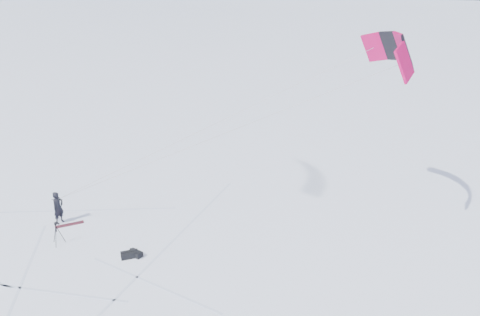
# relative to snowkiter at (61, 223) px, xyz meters

# --- Properties ---
(ground) EXTENTS (1800.00, 1800.00, 0.00)m
(ground) POSITION_rel_snowkiter_xyz_m (0.82, -1.68, 0.00)
(ground) COLOR white
(horizon_hills) EXTENTS (704.00, 704.00, 10.08)m
(horizon_hills) POSITION_rel_snowkiter_xyz_m (0.82, -1.68, 4.39)
(horizon_hills) COLOR #1B1F38
(horizon_hills) RESTS_ON ground
(snow_tracks) EXTENTS (14.76, 10.25, 0.01)m
(snow_tracks) POSITION_rel_snowkiter_xyz_m (0.17, -2.04, 0.00)
(snow_tracks) COLOR #AFBBD9
(snow_tracks) RESTS_ON ground
(snowkiter) EXTENTS (0.61, 0.73, 1.71)m
(snowkiter) POSITION_rel_snowkiter_xyz_m (0.00, 0.00, 0.00)
(snowkiter) COLOR black
(snowkiter) RESTS_ON ground
(snowboard) EXTENTS (1.34, 0.93, 0.04)m
(snowboard) POSITION_rel_snowkiter_xyz_m (0.56, -0.20, 0.02)
(snowboard) COLOR maroon
(snowboard) RESTS_ON ground
(tripod) EXTENTS (0.61, 0.54, 1.15)m
(tripod) POSITION_rel_snowkiter_xyz_m (0.82, -2.02, 0.75)
(tripod) COLOR black
(tripod) RESTS_ON ground
(gear_bag_a) EXTENTS (0.84, 0.63, 0.34)m
(gear_bag_a) POSITION_rel_snowkiter_xyz_m (4.51, -2.88, 0.15)
(gear_bag_a) COLOR black
(gear_bag_a) RESTS_ON ground
(gear_bag_b) EXTENTS (0.73, 0.61, 0.30)m
(gear_bag_b) POSITION_rel_snowkiter_xyz_m (4.75, -2.74, 0.13)
(gear_bag_b) COLOR black
(gear_bag_b) RESTS_ON ground
(power_kite) EXTENTS (17.11, 5.61, 8.22)m
(power_kite) POSITION_rel_snowkiter_xyz_m (16.01, 1.20, 8.65)
(power_kite) COLOR #B90747
(power_kite) RESTS_ON ground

